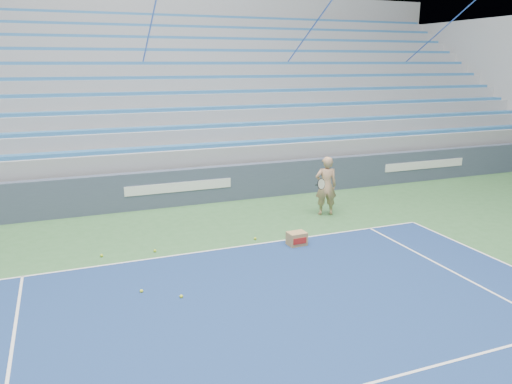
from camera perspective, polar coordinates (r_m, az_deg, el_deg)
sponsor_barrier at (r=15.12m, az=-8.87°, el=0.52°), size 30.00×0.32×1.10m
bleachers at (r=20.38m, az=-12.71°, el=9.11°), size 31.00×9.15×7.30m
tennis_player at (r=14.07m, az=8.00°, el=0.70°), size 0.95×0.90×1.67m
ball_box at (r=11.82m, az=4.69°, el=-5.35°), size 0.45×0.36×0.32m
tennis_ball_0 at (r=9.75m, az=-12.96°, el=-10.98°), size 0.07×0.07×0.07m
tennis_ball_1 at (r=11.66m, az=-17.22°, el=-6.95°), size 0.07×0.07×0.07m
tennis_ball_2 at (r=12.17m, az=-0.09°, el=-5.34°), size 0.07×0.07×0.07m
tennis_ball_3 at (r=9.42m, az=-8.54°, el=-11.72°), size 0.07×0.07×0.07m
tennis_ball_4 at (r=11.64m, az=-11.48°, el=-6.59°), size 0.07×0.07×0.07m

